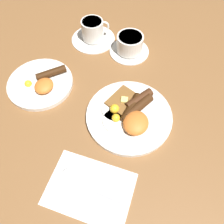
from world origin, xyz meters
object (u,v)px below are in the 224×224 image
Objects in this scene: breakfast_plate_far at (41,83)px; knife at (91,195)px; breakfast_plate_near at (129,114)px; spoon at (77,177)px; teacup_far at (93,33)px; teacup_near at (130,45)px.

breakfast_plate_far is 1.23× the size of knife.
breakfast_plate_near is 0.31m from breakfast_plate_far.
spoon is (-0.22, 0.06, -0.01)m from breakfast_plate_near.
knife is at bearing -156.04° from teacup_far.
teacup_far is (0.27, -0.06, 0.02)m from breakfast_plate_far.
breakfast_plate_near is 0.28m from teacup_near.
breakfast_plate_far reaches higher than knife.
teacup_near is 0.83× the size of knife.
knife is at bearing 155.75° from spoon.
spoon is (-0.49, -0.03, -0.02)m from teacup_near.
spoon is (0.02, 0.05, 0.00)m from knife.
breakfast_plate_near is 1.77× the size of teacup_near.
teacup_near reaches higher than spoon.
breakfast_plate_near is 0.25m from knife.
breakfast_plate_far is 1.47× the size of teacup_near.
teacup_near is at bearing -94.22° from teacup_far.
breakfast_plate_far is at bearing 166.58° from teacup_far.
knife is at bearing -170.74° from teacup_near.
spoon is (-0.23, -0.25, -0.00)m from breakfast_plate_far.
knife is (-0.26, -0.30, -0.01)m from breakfast_plate_far.
spoon is at bearing -160.02° from teacup_far.
teacup_near is at bearing -81.98° from knife.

